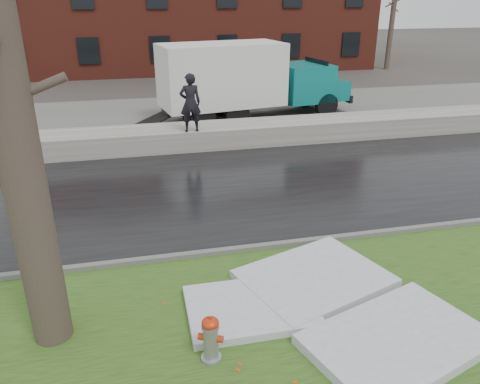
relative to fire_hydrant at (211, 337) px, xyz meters
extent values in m
plane|color=#47423D|center=(1.36, 2.04, -0.46)|extent=(120.00, 120.00, 0.00)
cube|color=#264517|center=(1.36, 0.79, -0.44)|extent=(60.00, 4.50, 0.04)
cube|color=black|center=(1.36, 6.54, -0.45)|extent=(60.00, 7.00, 0.03)
cube|color=slate|center=(1.36, 15.04, -0.45)|extent=(60.00, 9.00, 0.03)
cube|color=slate|center=(1.36, 3.04, -0.39)|extent=(60.00, 0.15, 0.14)
cube|color=#B5AFA6|center=(1.36, 10.74, -0.09)|extent=(60.00, 1.60, 0.75)
cylinder|color=brown|center=(-4.64, 28.04, 2.79)|extent=(0.36, 0.36, 6.50)
cylinder|color=brown|center=(-4.64, 28.04, 3.74)|extent=(0.84, 1.62, 0.73)
cylinder|color=brown|center=(-4.64, 28.04, 3.14)|extent=(1.40, 0.61, 0.63)
cylinder|color=brown|center=(17.36, 26.04, 2.79)|extent=(0.36, 0.36, 6.50)
cylinder|color=brown|center=(17.36, 26.04, 3.74)|extent=(0.84, 1.62, 0.73)
cylinder|color=brown|center=(17.36, 26.04, 3.14)|extent=(1.40, 0.61, 0.63)
cylinder|color=#919298|center=(0.00, 0.00, -0.08)|extent=(0.30, 0.30, 0.68)
ellipsoid|color=red|center=(0.00, 0.00, 0.26)|extent=(0.35, 0.35, 0.16)
cylinder|color=red|center=(0.00, 0.00, 0.35)|extent=(0.06, 0.06, 0.05)
cylinder|color=red|center=(-0.13, 0.05, -0.01)|extent=(0.13, 0.14, 0.11)
cylinder|color=red|center=(0.13, -0.06, -0.01)|extent=(0.13, 0.14, 0.11)
cylinder|color=#919298|center=(0.06, 0.12, -0.01)|extent=(0.16, 0.15, 0.14)
cylinder|color=brown|center=(-2.40, 1.12, 3.31)|extent=(0.74, 0.74, 7.46)
cylinder|color=brown|center=(-2.40, 1.12, 3.41)|extent=(1.55, 0.22, 0.67)
cube|color=black|center=(4.10, 14.27, 0.15)|extent=(7.58, 2.22, 0.21)
cube|color=silver|center=(2.89, 14.06, 1.51)|extent=(5.41, 3.19, 2.54)
cube|color=#0D7D7A|center=(6.74, 14.72, 0.95)|extent=(2.52, 2.60, 1.60)
cube|color=#0D7D7A|center=(8.09, 14.96, 0.57)|extent=(1.47, 2.23, 0.85)
cube|color=black|center=(7.39, 14.84, 1.51)|extent=(0.40, 1.87, 0.85)
cube|color=black|center=(-0.17, 13.52, -0.16)|extent=(1.78, 1.39, 0.63)
cylinder|color=black|center=(7.61, 13.87, 0.05)|extent=(1.07, 0.46, 1.04)
cylinder|color=black|center=(7.27, 15.82, 0.05)|extent=(1.07, 0.46, 1.04)
cylinder|color=black|center=(3.34, 13.13, 0.05)|extent=(1.07, 0.46, 1.04)
cylinder|color=black|center=(3.00, 15.08, 0.05)|extent=(1.07, 0.46, 1.04)
cylinder|color=black|center=(1.86, 12.87, 0.05)|extent=(1.07, 0.46, 1.04)
cylinder|color=black|center=(1.52, 14.82, 0.05)|extent=(1.07, 0.46, 1.04)
imported|color=black|center=(1.06, 10.14, 1.27)|extent=(0.74, 0.50, 1.98)
cube|color=silver|center=(2.28, 1.58, -0.34)|extent=(3.11, 2.74, 0.16)
cube|color=silver|center=(0.87, 1.00, -0.35)|extent=(2.21, 1.62, 0.14)
cube|color=silver|center=(2.91, -0.36, -0.33)|extent=(3.22, 2.59, 0.18)
camera|label=1|loc=(-0.81, -5.48, 4.72)|focal=35.00mm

